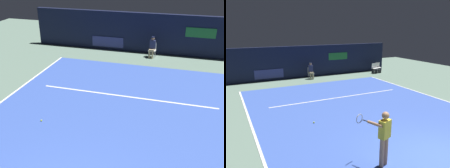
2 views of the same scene
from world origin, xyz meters
TOP-DOWN VIEW (x-y plane):
  - ground_plane at (0.00, 5.18)m, footprint 31.52×31.52m
  - court_surface at (0.00, 5.18)m, footprint 10.38×12.36m
  - line_service at (0.00, 7.35)m, footprint 8.10×0.10m
  - back_wall at (-0.00, 13.91)m, footprint 15.88×0.33m
  - line_judge_on_chair at (0.37, 13.02)m, footprint 0.47×0.55m
  - tennis_ball at (-2.66, 4.46)m, footprint 0.07×0.07m

SIDE VIEW (x-z plane):
  - ground_plane at x=0.00m, z-range 0.00..0.00m
  - court_surface at x=0.00m, z-range 0.00..0.01m
  - line_service at x=0.00m, z-range 0.01..0.02m
  - tennis_ball at x=-2.66m, z-range 0.01..0.08m
  - line_judge_on_chair at x=0.37m, z-range 0.03..1.35m
  - back_wall at x=0.00m, z-range 0.00..2.60m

